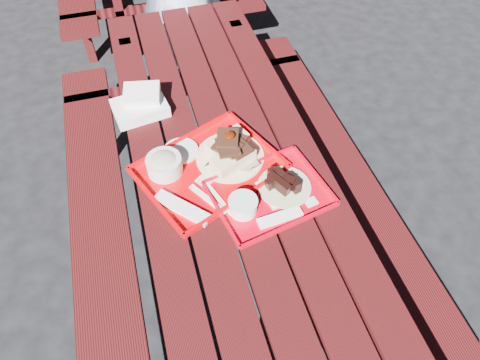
{
  "coord_description": "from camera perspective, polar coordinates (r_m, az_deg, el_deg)",
  "views": [
    {
      "loc": [
        -0.27,
        -1.08,
        2.03
      ],
      "look_at": [
        0.0,
        -0.15,
        0.82
      ],
      "focal_mm": 32.0,
      "sensor_mm": 36.0,
      "label": 1
    }
  ],
  "objects": [
    {
      "name": "ground",
      "position": [
        2.32,
        -1.06,
        -9.94
      ],
      "size": [
        60.0,
        60.0,
        0.0
      ],
      "primitive_type": "plane",
      "color": "black",
      "rests_on": "ground"
    },
    {
      "name": "picnic_table_near",
      "position": [
        1.84,
        -1.31,
        -1.55
      ],
      "size": [
        1.41,
        2.4,
        0.75
      ],
      "color": "#460D0D",
      "rests_on": "ground"
    },
    {
      "name": "near_tray",
      "position": [
        1.65,
        -4.65,
        2.45
      ],
      "size": [
        0.62,
        0.56,
        0.16
      ],
      "color": "#DB0008",
      "rests_on": "picnic_table_near"
    },
    {
      "name": "far_tray",
      "position": [
        1.57,
        3.84,
        -1.98
      ],
      "size": [
        0.46,
        0.39,
        0.07
      ],
      "color": "red",
      "rests_on": "picnic_table_near"
    },
    {
      "name": "white_cloth",
      "position": [
        1.93,
        -13.11,
        9.83
      ],
      "size": [
        0.25,
        0.2,
        0.09
      ],
      "color": "white",
      "rests_on": "picnic_table_near"
    }
  ]
}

